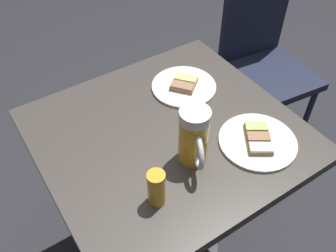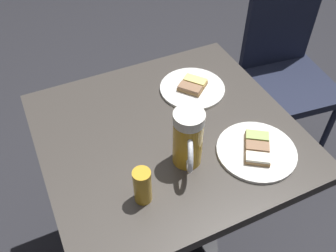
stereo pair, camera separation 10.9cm
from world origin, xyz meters
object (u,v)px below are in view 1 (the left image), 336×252
object	(u,v)px
beer_mug	(195,137)
beer_glass_small	(156,188)
cafe_chair	(262,54)
plate_far	(184,86)
plate_near	(258,141)

from	to	relation	value
beer_mug	beer_glass_small	world-z (taller)	beer_mug
beer_mug	cafe_chair	distance (m)	0.91
plate_far	beer_mug	size ratio (longest dim) A/B	1.24
plate_near	cafe_chair	distance (m)	0.77
plate_far	cafe_chair	xyz separation A→B (m)	(0.58, 0.18, -0.20)
plate_far	beer_glass_small	bearing A→B (deg)	-133.63
plate_far	beer_glass_small	distance (m)	0.46
beer_mug	beer_glass_small	distance (m)	0.17
plate_near	beer_glass_small	xyz separation A→B (m)	(-0.35, -0.01, 0.05)
plate_near	beer_mug	distance (m)	0.21
plate_near	plate_far	size ratio (longest dim) A/B	1.04
beer_glass_small	plate_far	bearing A→B (deg)	46.37
plate_near	beer_mug	world-z (taller)	beer_mug
plate_far	beer_mug	world-z (taller)	beer_mug
plate_far	plate_near	bearing A→B (deg)	-83.73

